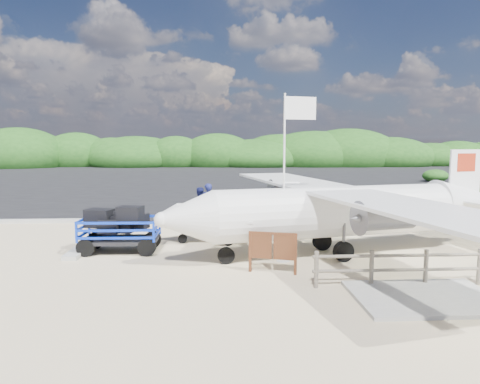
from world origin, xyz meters
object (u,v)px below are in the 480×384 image
object	(u,v)px
signboard	(272,273)
crew_b	(199,207)
aircraft_large	(337,189)
crew_a	(208,204)
baggage_cart	(121,252)
flagpole	(283,261)
aircraft_small	(76,179)

from	to	relation	value
signboard	crew_b	bearing A→B (deg)	125.48
crew_b	aircraft_large	world-z (taller)	aircraft_large
crew_a	crew_b	world-z (taller)	crew_a
signboard	crew_b	distance (m)	7.64
baggage_cart	crew_b	distance (m)	5.21
baggage_cart	crew_a	distance (m)	5.78
baggage_cart	crew_a	world-z (taller)	crew_a
baggage_cart	signboard	xyz separation A→B (m)	(5.06, -2.77, 0.00)
baggage_cart	signboard	distance (m)	5.77
signboard	aircraft_large	size ratio (longest dim) A/B	0.10
crew_a	aircraft_large	distance (m)	18.61
baggage_cart	flagpole	bearing A→B (deg)	-13.36
flagpole	crew_b	world-z (taller)	flagpole
flagpole	crew_b	distance (m)	6.65
crew_b	aircraft_small	xyz separation A→B (m)	(-14.04, 26.52, -0.92)
signboard	aircraft_small	xyz separation A→B (m)	(-16.48, 33.70, 0.00)
aircraft_large	aircraft_small	size ratio (longest dim) A/B	2.46
crew_a	aircraft_large	world-z (taller)	aircraft_large
baggage_cart	crew_b	xyz separation A→B (m)	(2.62, 4.41, 0.92)
aircraft_small	crew_b	bearing A→B (deg)	116.40
crew_b	signboard	bearing A→B (deg)	95.97
aircraft_small	signboard	bearing A→B (deg)	114.56
flagpole	crew_a	bearing A→B (deg)	112.24
flagpole	crew_a	world-z (taller)	flagpole
crew_a	crew_b	distance (m)	0.58
aircraft_large	flagpole	bearing A→B (deg)	57.45
signboard	crew_a	xyz separation A→B (m)	(-2.06, 7.61, 0.99)
baggage_cart	flagpole	size ratio (longest dim) A/B	0.54
crew_a	signboard	bearing A→B (deg)	86.71
crew_b	aircraft_large	bearing A→B (deg)	-137.66
aircraft_large	aircraft_small	world-z (taller)	aircraft_large
signboard	aircraft_small	size ratio (longest dim) A/B	0.25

